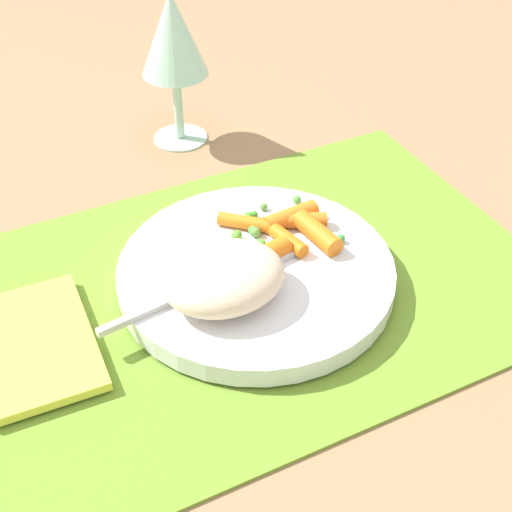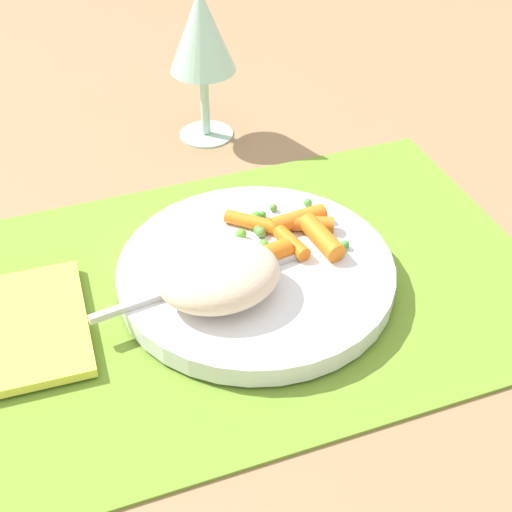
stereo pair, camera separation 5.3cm
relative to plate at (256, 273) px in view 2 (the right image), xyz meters
The scene contains 9 objects.
ground_plane 0.02m from the plate, ahead, with size 2.40×2.40×0.00m, color #997551.
placemat 0.01m from the plate, ahead, with size 0.49×0.34×0.01m, color olive.
plate is the anchor object (origin of this frame).
rice_mound 0.05m from the plate, 149.33° to the right, with size 0.10×0.08×0.04m, color beige.
carrot_portion 0.05m from the plate, 24.89° to the left, with size 0.10×0.09×0.02m.
pea_scatter 0.05m from the plate, 49.87° to the left, with size 0.09×0.08×0.01m.
fork 0.03m from the plate, behind, with size 0.19×0.04×0.01m.
wine_glass 0.28m from the plate, 82.41° to the left, with size 0.07×0.07×0.17m.
napkin 0.19m from the plate, behind, with size 0.09×0.13×0.01m, color #EAE54C.
Camera 2 is at (-0.16, -0.44, 0.42)m, focal length 50.92 mm.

